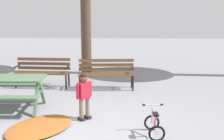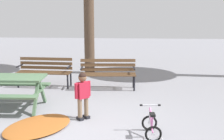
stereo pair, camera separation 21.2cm
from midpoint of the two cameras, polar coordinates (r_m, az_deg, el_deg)
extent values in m
plane|color=gray|center=(5.86, -7.93, -11.57)|extent=(36.00, 36.00, 0.00)
cube|color=#4C6B4C|center=(7.27, -20.60, -1.49)|extent=(1.82, 0.82, 0.05)
cube|color=#4C6B4C|center=(7.84, -19.04, -2.64)|extent=(1.81, 0.30, 0.04)
cube|color=#4C6B4C|center=(6.89, -15.03, -5.12)|extent=(0.08, 0.57, 0.76)
cube|color=#4C6B4C|center=(7.36, -14.01, -4.01)|extent=(0.08, 0.57, 0.76)
cube|color=#4C6B4C|center=(7.11, -14.52, -4.06)|extent=(0.11, 1.10, 0.04)
cube|color=brown|center=(9.23, -13.45, -0.29)|extent=(1.60, 0.14, 0.03)
cube|color=brown|center=(9.12, -13.68, -0.45)|extent=(1.60, 0.14, 0.03)
cube|color=brown|center=(9.00, -13.92, -0.61)|extent=(1.60, 0.14, 0.03)
cube|color=brown|center=(8.89, -14.16, -0.77)|extent=(1.60, 0.14, 0.03)
cube|color=brown|center=(9.24, -13.40, 0.36)|extent=(1.60, 0.11, 0.09)
cube|color=brown|center=(9.22, -13.44, 1.18)|extent=(1.60, 0.11, 0.09)
cube|color=brown|center=(9.20, -13.48, 1.99)|extent=(1.60, 0.11, 0.09)
cylinder|color=black|center=(8.75, -9.39, -2.25)|extent=(0.05, 0.05, 0.44)
cylinder|color=black|center=(9.09, -8.84, -1.71)|extent=(0.05, 0.05, 0.44)
cube|color=black|center=(8.83, -9.19, 0.55)|extent=(0.06, 0.40, 0.03)
cylinder|color=black|center=(9.23, -18.47, -1.98)|extent=(0.05, 0.05, 0.44)
cylinder|color=black|center=(9.55, -17.63, -1.48)|extent=(0.05, 0.05, 0.44)
cube|color=black|center=(9.31, -18.19, 0.67)|extent=(0.06, 0.40, 0.03)
cube|color=brown|center=(8.77, -1.78, -0.59)|extent=(1.60, 0.17, 0.03)
cube|color=brown|center=(8.65, -1.78, -0.76)|extent=(1.60, 0.17, 0.03)
cube|color=brown|center=(8.54, -1.79, -0.93)|extent=(1.60, 0.17, 0.03)
cube|color=brown|center=(8.42, -1.79, -1.11)|extent=(1.60, 0.17, 0.03)
cube|color=brown|center=(8.79, -1.78, 0.10)|extent=(1.60, 0.14, 0.09)
cube|color=brown|center=(8.76, -1.78, 0.96)|extent=(1.60, 0.14, 0.09)
cube|color=brown|center=(8.74, -1.79, 1.82)|extent=(1.60, 0.14, 0.09)
cylinder|color=black|center=(8.52, 3.27, -2.50)|extent=(0.05, 0.05, 0.44)
cylinder|color=black|center=(8.86, 3.09, -1.93)|extent=(0.05, 0.05, 0.44)
cube|color=black|center=(8.60, 3.21, 0.38)|extent=(0.06, 0.40, 0.03)
cylinder|color=black|center=(8.53, -6.83, -2.54)|extent=(0.05, 0.05, 0.44)
cylinder|color=black|center=(8.88, -6.61, -1.97)|extent=(0.05, 0.05, 0.44)
cube|color=black|center=(8.62, -6.78, 0.33)|extent=(0.06, 0.40, 0.03)
cylinder|color=#7F664C|center=(6.42, -5.61, -7.20)|extent=(0.09, 0.09, 0.46)
cube|color=black|center=(6.49, -5.57, -8.87)|extent=(0.18, 0.18, 0.06)
cylinder|color=#7F664C|center=(6.34, -6.80, -7.49)|extent=(0.09, 0.09, 0.46)
cube|color=black|center=(6.41, -6.75, -9.18)|extent=(0.18, 0.18, 0.06)
cube|color=#B71E33|center=(6.26, -6.28, -3.88)|extent=(0.27, 0.27, 0.34)
sphere|color=brown|center=(6.20, -6.33, -1.49)|extent=(0.17, 0.17, 0.17)
sphere|color=black|center=(6.19, -6.34, -1.26)|extent=(0.16, 0.16, 0.16)
cylinder|color=#B71E33|center=(6.35, -5.11, -3.55)|extent=(0.07, 0.07, 0.32)
cylinder|color=#B71E33|center=(6.17, -7.48, -4.03)|extent=(0.07, 0.07, 0.32)
torus|color=black|center=(5.88, 6.51, -9.87)|extent=(0.30, 0.06, 0.30)
cylinder|color=silver|center=(5.88, 6.51, -9.87)|extent=(0.05, 0.04, 0.04)
torus|color=black|center=(5.41, 7.36, -11.88)|extent=(0.30, 0.06, 0.30)
cylinder|color=silver|center=(5.41, 7.36, -11.88)|extent=(0.05, 0.04, 0.04)
torus|color=white|center=(5.43, 6.16, -12.85)|extent=(0.11, 0.03, 0.11)
torus|color=white|center=(5.46, 8.50, -12.75)|extent=(0.11, 0.03, 0.11)
cylinder|color=pink|center=(5.65, 6.83, -8.94)|extent=(0.06, 0.31, 0.32)
cylinder|color=pink|center=(5.51, 7.09, -9.71)|extent=(0.04, 0.08, 0.27)
cylinder|color=pink|center=(5.49, 7.19, -11.37)|extent=(0.04, 0.20, 0.05)
cylinder|color=silver|center=(5.80, 6.58, -8.48)|extent=(0.04, 0.07, 0.32)
cylinder|color=pink|center=(5.60, 6.89, -8.05)|extent=(0.06, 0.32, 0.05)
cube|color=black|center=(5.44, 7.16, -8.32)|extent=(0.10, 0.18, 0.04)
cylinder|color=silver|center=(5.72, 6.66, -6.57)|extent=(0.34, 0.05, 0.02)
cylinder|color=black|center=(5.69, 4.95, -6.61)|extent=(0.05, 0.04, 0.04)
cylinder|color=black|center=(5.75, 8.34, -6.52)|extent=(0.05, 0.04, 0.04)
ellipsoid|color=#9E5623|center=(6.15, -14.55, -10.36)|extent=(1.63, 1.80, 0.07)
cylinder|color=brown|center=(10.67, -5.56, 9.76)|extent=(0.36, 0.36, 3.91)
camera|label=1|loc=(0.11, -90.85, -0.17)|focal=48.24mm
camera|label=2|loc=(0.11, 89.15, 0.17)|focal=48.24mm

